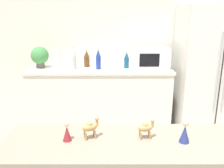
{
  "coord_description": "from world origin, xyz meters",
  "views": [
    {
      "loc": [
        -0.37,
        -1.02,
        1.69
      ],
      "look_at": [
        -0.37,
        1.36,
        0.98
      ],
      "focal_mm": 40.0,
      "sensor_mm": 36.0,
      "label": 1
    }
  ],
  "objects_px": {
    "camel_figurine": "(91,127)",
    "back_bottle_3": "(87,59)",
    "camel_figurine_second": "(146,127)",
    "back_bottle_0": "(127,60)",
    "paper_towel_roll": "(57,59)",
    "refrigerator": "(210,71)",
    "back_bottle_1": "(74,59)",
    "back_bottle_2": "(99,59)",
    "wise_man_figurine_purple": "(185,133)",
    "microwave": "(151,58)",
    "wise_man_figurine_crimson": "(67,132)",
    "potted_plant": "(40,56)"
  },
  "relations": [
    {
      "from": "camel_figurine",
      "to": "back_bottle_3",
      "type": "bearing_deg",
      "value": 96.18
    },
    {
      "from": "back_bottle_3",
      "to": "camel_figurine_second",
      "type": "xyz_separation_m",
      "value": [
        0.57,
        -2.11,
        -0.02
      ]
    },
    {
      "from": "back_bottle_0",
      "to": "camel_figurine_second",
      "type": "distance_m",
      "value": 2.03
    },
    {
      "from": "paper_towel_roll",
      "to": "back_bottle_3",
      "type": "height_order",
      "value": "paper_towel_roll"
    },
    {
      "from": "refrigerator",
      "to": "back_bottle_1",
      "type": "distance_m",
      "value": 1.86
    },
    {
      "from": "paper_towel_roll",
      "to": "back_bottle_1",
      "type": "height_order",
      "value": "back_bottle_1"
    },
    {
      "from": "back_bottle_3",
      "to": "camel_figurine",
      "type": "xyz_separation_m",
      "value": [
        0.23,
        -2.1,
        -0.01
      ]
    },
    {
      "from": "back_bottle_2",
      "to": "back_bottle_3",
      "type": "xyz_separation_m",
      "value": [
        -0.17,
        0.14,
        -0.02
      ]
    },
    {
      "from": "back_bottle_1",
      "to": "back_bottle_2",
      "type": "bearing_deg",
      "value": 3.63
    },
    {
      "from": "back_bottle_0",
      "to": "back_bottle_2",
      "type": "distance_m",
      "value": 0.39
    },
    {
      "from": "refrigerator",
      "to": "wise_man_figurine_purple",
      "type": "distance_m",
      "value": 2.2
    },
    {
      "from": "microwave",
      "to": "back_bottle_1",
      "type": "relative_size",
      "value": 1.58
    },
    {
      "from": "wise_man_figurine_crimson",
      "to": "potted_plant",
      "type": "bearing_deg",
      "value": 109.45
    },
    {
      "from": "back_bottle_1",
      "to": "camel_figurine",
      "type": "bearing_deg",
      "value": -78.86
    },
    {
      "from": "back_bottle_1",
      "to": "wise_man_figurine_purple",
      "type": "xyz_separation_m",
      "value": [
        0.95,
        -1.99,
        -0.06
      ]
    },
    {
      "from": "potted_plant",
      "to": "back_bottle_0",
      "type": "relative_size",
      "value": 1.28
    },
    {
      "from": "back_bottle_0",
      "to": "back_bottle_3",
      "type": "distance_m",
      "value": 0.57
    },
    {
      "from": "refrigerator",
      "to": "wise_man_figurine_purple",
      "type": "xyz_separation_m",
      "value": [
        -0.91,
        -2.0,
        0.11
      ]
    },
    {
      "from": "back_bottle_2",
      "to": "camel_figurine",
      "type": "xyz_separation_m",
      "value": [
        0.06,
        -1.97,
        -0.04
      ]
    },
    {
      "from": "back_bottle_2",
      "to": "microwave",
      "type": "bearing_deg",
      "value": 7.5
    },
    {
      "from": "potted_plant",
      "to": "camel_figurine_second",
      "type": "height_order",
      "value": "potted_plant"
    },
    {
      "from": "wise_man_figurine_crimson",
      "to": "wise_man_figurine_purple",
      "type": "relative_size",
      "value": 0.88
    },
    {
      "from": "paper_towel_roll",
      "to": "wise_man_figurine_purple",
      "type": "bearing_deg",
      "value": -60.28
    },
    {
      "from": "back_bottle_2",
      "to": "camel_figurine",
      "type": "height_order",
      "value": "back_bottle_2"
    },
    {
      "from": "back_bottle_1",
      "to": "back_bottle_2",
      "type": "relative_size",
      "value": 1.07
    },
    {
      "from": "camel_figurine",
      "to": "wise_man_figurine_purple",
      "type": "height_order",
      "value": "wise_man_figurine_purple"
    },
    {
      "from": "microwave",
      "to": "wise_man_figurine_crimson",
      "type": "xyz_separation_m",
      "value": [
        -0.81,
        -2.09,
        -0.06
      ]
    },
    {
      "from": "microwave",
      "to": "wise_man_figurine_purple",
      "type": "xyz_separation_m",
      "value": [
        -0.11,
        -2.11,
        -0.06
      ]
    },
    {
      "from": "microwave",
      "to": "camel_figurine_second",
      "type": "distance_m",
      "value": 2.09
    },
    {
      "from": "back_bottle_0",
      "to": "back_bottle_2",
      "type": "relative_size",
      "value": 0.81
    },
    {
      "from": "potted_plant",
      "to": "paper_towel_roll",
      "type": "height_order",
      "value": "potted_plant"
    },
    {
      "from": "back_bottle_1",
      "to": "potted_plant",
      "type": "bearing_deg",
      "value": 167.81
    },
    {
      "from": "back_bottle_1",
      "to": "wise_man_figurine_purple",
      "type": "distance_m",
      "value": 2.21
    },
    {
      "from": "refrigerator",
      "to": "back_bottle_2",
      "type": "xyz_separation_m",
      "value": [
        -1.53,
        0.01,
        0.17
      ]
    },
    {
      "from": "potted_plant",
      "to": "back_bottle_0",
      "type": "distance_m",
      "value": 1.21
    },
    {
      "from": "potted_plant",
      "to": "back_bottle_2",
      "type": "height_order",
      "value": "potted_plant"
    },
    {
      "from": "back_bottle_2",
      "to": "wise_man_figurine_purple",
      "type": "bearing_deg",
      "value": -72.94
    },
    {
      "from": "microwave",
      "to": "back_bottle_1",
      "type": "height_order",
      "value": "back_bottle_1"
    },
    {
      "from": "paper_towel_roll",
      "to": "back_bottle_2",
      "type": "relative_size",
      "value": 0.87
    },
    {
      "from": "camel_figurine_second",
      "to": "wise_man_figurine_crimson",
      "type": "bearing_deg",
      "value": -177.07
    },
    {
      "from": "back_bottle_0",
      "to": "back_bottle_1",
      "type": "bearing_deg",
      "value": -173.52
    },
    {
      "from": "camel_figurine",
      "to": "camel_figurine_second",
      "type": "xyz_separation_m",
      "value": [
        0.34,
        -0.0,
        -0.0
      ]
    },
    {
      "from": "potted_plant",
      "to": "camel_figurine_second",
      "type": "relative_size",
      "value": 2.28
    },
    {
      "from": "back_bottle_3",
      "to": "back_bottle_0",
      "type": "bearing_deg",
      "value": -8.01
    },
    {
      "from": "wise_man_figurine_crimson",
      "to": "back_bottle_0",
      "type": "bearing_deg",
      "value": 77.05
    },
    {
      "from": "camel_figurine_second",
      "to": "camel_figurine",
      "type": "bearing_deg",
      "value": 179.41
    },
    {
      "from": "back_bottle_1",
      "to": "microwave",
      "type": "bearing_deg",
      "value": 6.3
    },
    {
      "from": "back_bottle_2",
      "to": "back_bottle_3",
      "type": "distance_m",
      "value": 0.22
    },
    {
      "from": "wise_man_figurine_purple",
      "to": "wise_man_figurine_crimson",
      "type": "bearing_deg",
      "value": 178.49
    },
    {
      "from": "wise_man_figurine_purple",
      "to": "back_bottle_2",
      "type": "bearing_deg",
      "value": 107.06
    }
  ]
}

